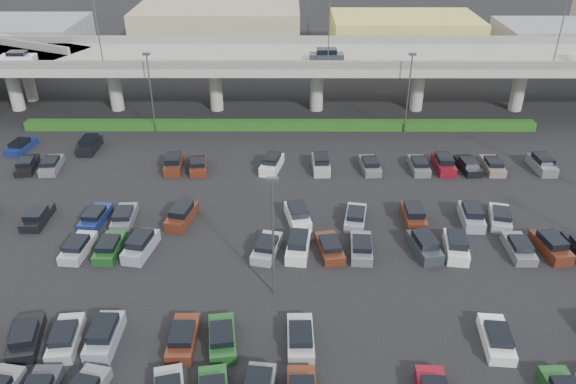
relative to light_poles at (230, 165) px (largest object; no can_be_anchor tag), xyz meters
The scene contains 6 objects.
ground 7.74m from the light_poles, 25.87° to the right, with size 280.00×280.00×0.00m, color black.
overpass 30.23m from the light_poles, 82.48° to the left, with size 150.00×13.00×15.80m.
hedge 24.05m from the light_poles, 79.83° to the left, with size 66.00×1.60×1.10m, color #174213.
parked_cars 9.15m from the light_poles, 57.98° to the right, with size 63.10×41.67×1.67m.
light_poles is the anchor object (origin of this frame).
distant_buildings 62.10m from the light_poles, 74.58° to the left, with size 138.00×24.00×9.00m.
Camera 1 is at (1.19, -42.75, 28.74)m, focal length 35.00 mm.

